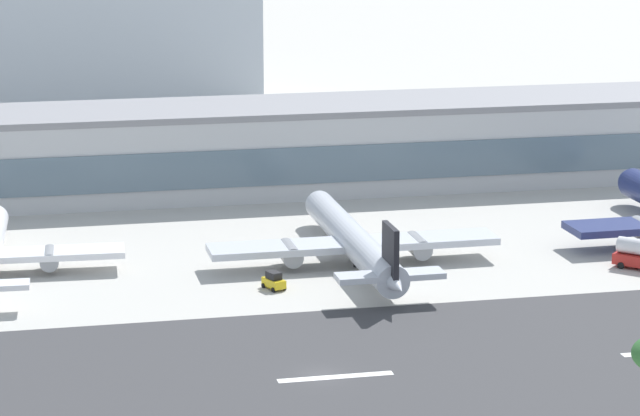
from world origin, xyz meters
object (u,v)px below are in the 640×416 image
airliner_black_tail_gate_1 (356,243)px  distant_hotel_block (34,4)px  terminal_building (303,145)px  service_baggage_tug_1 (274,281)px

airliner_black_tail_gate_1 → distant_hotel_block: bearing=14.5°
terminal_building → airliner_black_tail_gate_1: 47.34m
distant_hotel_block → service_baggage_tug_1: distant_hotel_block is taller
airliner_black_tail_gate_1 → service_baggage_tug_1: airliner_black_tail_gate_1 is taller
terminal_building → distant_hotel_block: size_ratio=1.51×
terminal_building → distant_hotel_block: distant_hotel_block is taller
service_baggage_tug_1 → terminal_building: bearing=-37.5°
airliner_black_tail_gate_1 → service_baggage_tug_1: bearing=122.2°
airliner_black_tail_gate_1 → terminal_building: bearing=-3.4°
distant_hotel_block → airliner_black_tail_gate_1: distant_hotel_block is taller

